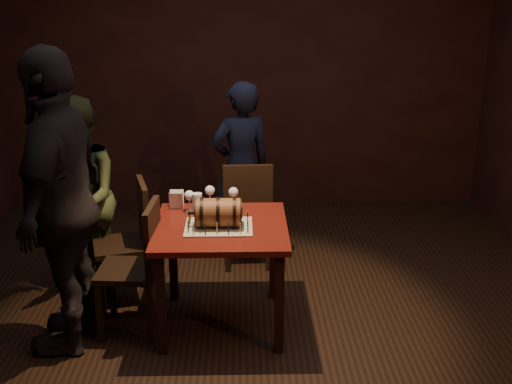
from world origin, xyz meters
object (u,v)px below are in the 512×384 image
at_px(wine_glass_right, 233,193).
at_px(chair_left_front, 139,261).
at_px(chair_left_rear, 131,235).
at_px(person_back, 241,167).
at_px(wine_glass_mid, 210,191).
at_px(person_left_rear, 78,199).
at_px(chair_back, 247,209).
at_px(person_left_front, 62,203).
at_px(wine_glass_left, 189,196).
at_px(pub_table, 221,240).
at_px(pint_of_ale, 197,204).
at_px(barrel_cake, 218,213).

height_order(wine_glass_right, chair_left_front, chair_left_front).
distance_m(chair_left_rear, person_back, 1.30).
xyz_separation_m(wine_glass_mid, person_left_rear, (-1.00, 0.13, -0.10)).
xyz_separation_m(chair_back, person_back, (-0.05, 0.43, 0.24)).
relative_size(chair_left_front, person_left_front, 0.47).
height_order(chair_back, person_back, person_back).
xyz_separation_m(wine_glass_left, chair_left_front, (-0.32, -0.34, -0.35)).
relative_size(pub_table, chair_left_front, 0.97).
bearing_deg(person_left_front, wine_glass_right, 122.48).
distance_m(person_back, person_left_rear, 1.49).
height_order(wine_glass_right, chair_back, chair_back).
distance_m(wine_glass_left, wine_glass_mid, 0.18).
height_order(pint_of_ale, chair_left_front, chair_left_front).
bearing_deg(chair_back, pint_of_ale, -117.05).
relative_size(wine_glass_mid, pint_of_ale, 1.07).
height_order(pub_table, chair_left_rear, chair_left_rear).
xyz_separation_m(wine_glass_left, person_back, (0.37, 1.10, -0.11)).
height_order(wine_glass_mid, wine_glass_right, same).
bearing_deg(pint_of_ale, chair_back, 62.95).
bearing_deg(chair_back, person_left_front, -135.92).
bearing_deg(chair_left_rear, wine_glass_right, -3.97).
bearing_deg(wine_glass_mid, wine_glass_right, -14.33).
bearing_deg(person_left_rear, wine_glass_right, 59.84).
bearing_deg(person_back, pub_table, 61.31).
height_order(chair_back, person_left_rear, person_left_rear).
height_order(barrel_cake, chair_left_rear, barrel_cake).
height_order(barrel_cake, person_left_front, person_left_front).
xyz_separation_m(person_back, person_left_rear, (-1.22, -0.86, 0.01)).
bearing_deg(pint_of_ale, wine_glass_right, 22.06).
height_order(pint_of_ale, person_left_front, person_left_front).
bearing_deg(wine_glass_right, barrel_cake, -104.29).
relative_size(wine_glass_mid, person_left_front, 0.08).
distance_m(wine_glass_left, person_left_front, 0.91).
bearing_deg(chair_left_rear, person_left_front, -117.73).
bearing_deg(wine_glass_left, pub_table, -48.90).
distance_m(wine_glass_left, pint_of_ale, 0.08).
bearing_deg(person_left_rear, pint_of_ale, 51.39).
xyz_separation_m(pub_table, chair_left_rear, (-0.68, 0.38, -0.12)).
bearing_deg(pub_table, chair_back, 78.56).
xyz_separation_m(pub_table, barrel_cake, (-0.01, -0.05, 0.22)).
height_order(wine_glass_mid, chair_left_front, chair_left_front).
bearing_deg(wine_glass_right, chair_back, 80.04).
bearing_deg(chair_left_rear, person_left_rear, 163.07).
relative_size(wine_glass_right, chair_left_rear, 0.17).
xyz_separation_m(wine_glass_right, person_left_rear, (-1.17, 0.18, -0.10)).
relative_size(wine_glass_mid, wine_glass_right, 1.00).
height_order(wine_glass_left, chair_left_front, chair_left_front).
distance_m(pint_of_ale, chair_left_rear, 0.61).
bearing_deg(wine_glass_left, barrel_cake, -55.44).
xyz_separation_m(barrel_cake, wine_glass_right, (0.10, 0.38, 0.01)).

